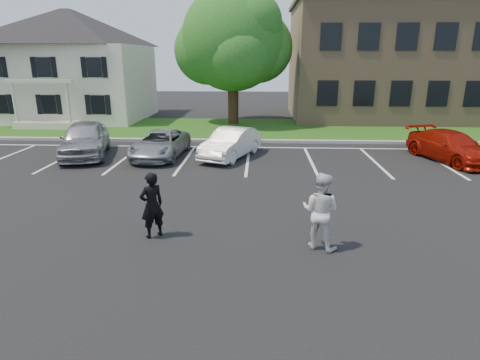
# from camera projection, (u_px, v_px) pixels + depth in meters

# --- Properties ---
(ground_plane) EXTENTS (90.00, 90.00, 0.00)m
(ground_plane) POSITION_uv_depth(u_px,v_px,m) (238.00, 238.00, 10.22)
(ground_plane) COLOR black
(ground_plane) RESTS_ON ground
(curb) EXTENTS (40.00, 0.30, 0.15)m
(curb) POSITION_uv_depth(u_px,v_px,m) (250.00, 141.00, 21.65)
(curb) COLOR gray
(curb) RESTS_ON ground
(grass_strip) EXTENTS (44.00, 8.00, 0.08)m
(grass_strip) POSITION_uv_depth(u_px,v_px,m) (252.00, 129.00, 25.47)
(grass_strip) COLOR #1F4F13
(grass_strip) RESTS_ON ground
(stall_lines) EXTENTS (34.00, 5.36, 0.01)m
(stall_lines) POSITION_uv_depth(u_px,v_px,m) (278.00, 156.00, 18.69)
(stall_lines) COLOR silver
(stall_lines) RESTS_ON ground
(house) EXTENTS (10.30, 9.22, 7.60)m
(house) POSITION_uv_depth(u_px,v_px,m) (72.00, 65.00, 28.76)
(house) COLOR beige
(house) RESTS_ON ground
(office_building) EXTENTS (22.40, 10.40, 8.30)m
(office_building) POSITION_uv_depth(u_px,v_px,m) (445.00, 61.00, 29.32)
(office_building) COLOR #9B7D5B
(office_building) RESTS_ON ground
(tree) EXTENTS (7.80, 7.20, 8.80)m
(tree) POSITION_uv_depth(u_px,v_px,m) (234.00, 42.00, 25.92)
(tree) COLOR black
(tree) RESTS_ON ground
(man_black_suit) EXTENTS (0.74, 0.72, 1.71)m
(man_black_suit) POSITION_uv_depth(u_px,v_px,m) (152.00, 205.00, 10.08)
(man_black_suit) COLOR black
(man_black_suit) RESTS_ON ground
(man_white_shirt) EXTENTS (1.14, 1.05, 1.88)m
(man_white_shirt) POSITION_uv_depth(u_px,v_px,m) (320.00, 211.00, 9.47)
(man_white_shirt) COLOR silver
(man_white_shirt) RESTS_ON ground
(car_silver_west) EXTENTS (3.05, 5.03, 1.60)m
(car_silver_west) POSITION_uv_depth(u_px,v_px,m) (85.00, 139.00, 18.45)
(car_silver_west) COLOR #A0A1A5
(car_silver_west) RESTS_ON ground
(car_silver_minivan) EXTENTS (2.28, 4.44, 1.20)m
(car_silver_minivan) POSITION_uv_depth(u_px,v_px,m) (160.00, 144.00, 18.35)
(car_silver_minivan) COLOR #999BA0
(car_silver_minivan) RESTS_ON ground
(car_white_sedan) EXTENTS (2.80, 4.24, 1.32)m
(car_white_sedan) POSITION_uv_depth(u_px,v_px,m) (231.00, 143.00, 18.25)
(car_white_sedan) COLOR white
(car_white_sedan) RESTS_ON ground
(car_red_compact) EXTENTS (3.08, 4.81, 1.30)m
(car_red_compact) POSITION_uv_depth(u_px,v_px,m) (451.00, 146.00, 17.63)
(car_red_compact) COLOR #9C1306
(car_red_compact) RESTS_ON ground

